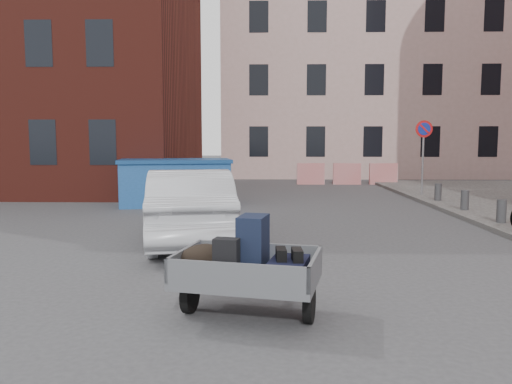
{
  "coord_description": "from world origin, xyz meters",
  "views": [
    {
      "loc": [
        0.43,
        -8.43,
        2.07
      ],
      "look_at": [
        0.23,
        0.87,
        1.1
      ],
      "focal_mm": 35.0,
      "sensor_mm": 36.0,
      "label": 1
    }
  ],
  "objects": [
    {
      "name": "dumpster",
      "position": [
        -2.49,
        7.42,
        0.74
      ],
      "size": [
        3.77,
        2.41,
        1.47
      ],
      "rotation": [
        0.0,
        0.0,
        0.18
      ],
      "color": "#2257A2",
      "rests_on": "ground"
    },
    {
      "name": "ground",
      "position": [
        0.0,
        0.0,
        0.0
      ],
      "size": [
        120.0,
        120.0,
        0.0
      ],
      "primitive_type": "plane",
      "color": "#38383A",
      "rests_on": "ground"
    },
    {
      "name": "silver_car",
      "position": [
        -1.15,
        1.62,
        0.74
      ],
      "size": [
        2.34,
        4.71,
        1.48
      ],
      "primitive_type": "imported",
      "rotation": [
        0.0,
        0.0,
        3.32
      ],
      "color": "silver",
      "rests_on": "ground"
    },
    {
      "name": "building_pink",
      "position": [
        6.0,
        22.0,
        7.0
      ],
      "size": [
        16.0,
        8.0,
        14.0
      ],
      "primitive_type": "cube",
      "color": "#BF9C93",
      "rests_on": "ground"
    },
    {
      "name": "trailer",
      "position": [
        0.2,
        -2.77,
        0.61
      ],
      "size": [
        1.8,
        1.94,
        1.2
      ],
      "rotation": [
        0.0,
        0.0,
        -0.22
      ],
      "color": "black",
      "rests_on": "ground"
    },
    {
      "name": "barriers",
      "position": [
        4.2,
        15.0,
        0.5
      ],
      "size": [
        4.7,
        0.18,
        1.0
      ],
      "color": "red",
      "rests_on": "ground"
    },
    {
      "name": "building_brick",
      "position": [
        -9.0,
        13.0,
        7.0
      ],
      "size": [
        12.0,
        10.0,
        14.0
      ],
      "primitive_type": "cube",
      "color": "#591E16",
      "rests_on": "ground"
    },
    {
      "name": "no_parking_sign",
      "position": [
        6.0,
        9.48,
        2.01
      ],
      "size": [
        0.6,
        0.09,
        2.65
      ],
      "color": "gray",
      "rests_on": "sidewalk"
    },
    {
      "name": "bollards",
      "position": [
        6.0,
        3.4,
        0.4
      ],
      "size": [
        0.22,
        9.02,
        0.55
      ],
      "color": "#3A3A3D",
      "rests_on": "sidewalk"
    }
  ]
}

